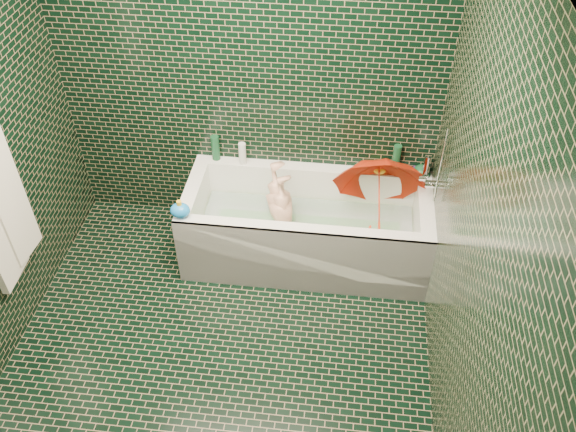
# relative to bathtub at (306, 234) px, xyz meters

# --- Properties ---
(floor) EXTENTS (2.80, 2.80, 0.00)m
(floor) POSITION_rel_bathtub_xyz_m (-0.45, -1.01, -0.21)
(floor) COLOR black
(floor) RESTS_ON ground
(wall_back) EXTENTS (2.80, 0.00, 2.80)m
(wall_back) POSITION_rel_bathtub_xyz_m (-0.45, 0.39, 1.04)
(wall_back) COLOR black
(wall_back) RESTS_ON floor
(wall_right) EXTENTS (0.00, 2.80, 2.80)m
(wall_right) POSITION_rel_bathtub_xyz_m (0.85, -1.01, 1.04)
(wall_right) COLOR black
(wall_right) RESTS_ON floor
(bathtub) EXTENTS (1.70, 0.75, 0.55)m
(bathtub) POSITION_rel_bathtub_xyz_m (0.00, 0.00, 0.00)
(bathtub) COLOR white
(bathtub) RESTS_ON floor
(bath_mat) EXTENTS (1.35, 0.47, 0.01)m
(bath_mat) POSITION_rel_bathtub_xyz_m (0.00, 0.02, -0.06)
(bath_mat) COLOR #43D42A
(bath_mat) RESTS_ON bathtub
(water) EXTENTS (1.48, 0.53, 0.00)m
(water) POSITION_rel_bathtub_xyz_m (0.00, 0.02, 0.09)
(water) COLOR silver
(water) RESTS_ON bathtub
(faucet) EXTENTS (0.18, 0.19, 0.55)m
(faucet) POSITION_rel_bathtub_xyz_m (0.81, 0.01, 0.56)
(faucet) COLOR silver
(faucet) RESTS_ON wall_right
(child) EXTENTS (0.93, 0.59, 0.26)m
(child) POSITION_rel_bathtub_xyz_m (-0.16, 0.02, 0.10)
(child) COLOR #DDA68A
(child) RESTS_ON bathtub
(umbrella) EXTENTS (0.75, 0.83, 0.88)m
(umbrella) POSITION_rel_bathtub_xyz_m (0.48, 0.06, 0.34)
(umbrella) COLOR red
(umbrella) RESTS_ON bathtub
(soap_bottle_a) EXTENTS (0.10, 0.10, 0.23)m
(soap_bottle_a) POSITION_rel_bathtub_xyz_m (0.80, 0.33, 0.34)
(soap_bottle_a) COLOR white
(soap_bottle_a) RESTS_ON bathtub
(soap_bottle_b) EXTENTS (0.08, 0.09, 0.17)m
(soap_bottle_b) POSITION_rel_bathtub_xyz_m (0.75, 0.31, 0.34)
(soap_bottle_b) COLOR #4E1C6C
(soap_bottle_b) RESTS_ON bathtub
(soap_bottle_c) EXTENTS (0.18, 0.18, 0.17)m
(soap_bottle_c) POSITION_rel_bathtub_xyz_m (0.75, 0.31, 0.34)
(soap_bottle_c) COLOR #144626
(soap_bottle_c) RESTS_ON bathtub
(bottle_right_tall) EXTENTS (0.07, 0.07, 0.22)m
(bottle_right_tall) POSITION_rel_bathtub_xyz_m (0.59, 0.36, 0.45)
(bottle_right_tall) COLOR #144626
(bottle_right_tall) RESTS_ON bathtub
(bottle_right_pump) EXTENTS (0.05, 0.05, 0.18)m
(bottle_right_pump) POSITION_rel_bathtub_xyz_m (0.80, 0.32, 0.43)
(bottle_right_pump) COLOR silver
(bottle_right_pump) RESTS_ON bathtub
(bottle_left_tall) EXTENTS (0.08, 0.08, 0.19)m
(bottle_left_tall) POSITION_rel_bathtub_xyz_m (-0.70, 0.36, 0.43)
(bottle_left_tall) COLOR #144626
(bottle_left_tall) RESTS_ON bathtub
(bottle_left_short) EXTENTS (0.06, 0.06, 0.17)m
(bottle_left_short) POSITION_rel_bathtub_xyz_m (-0.50, 0.33, 0.42)
(bottle_left_short) COLOR white
(bottle_left_short) RESTS_ON bathtub
(rubber_duck) EXTENTS (0.13, 0.09, 0.11)m
(rubber_duck) POSITION_rel_bathtub_xyz_m (0.49, 0.32, 0.39)
(rubber_duck) COLOR yellow
(rubber_duck) RESTS_ON bathtub
(bath_toy) EXTENTS (0.16, 0.15, 0.13)m
(bath_toy) POSITION_rel_bathtub_xyz_m (-0.80, -0.29, 0.40)
(bath_toy) COLOR blue
(bath_toy) RESTS_ON bathtub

